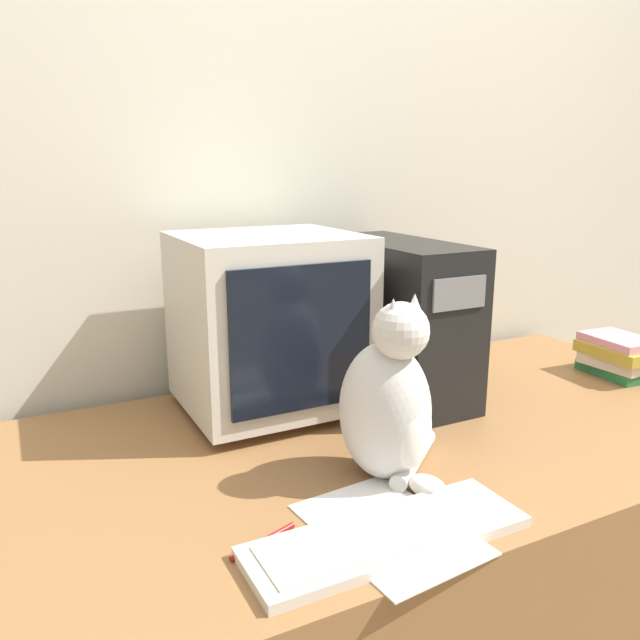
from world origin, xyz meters
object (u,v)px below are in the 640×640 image
computer_tower (398,319)px  book_stack (619,355)px  pen (263,541)px  cat (390,405)px  crt_monitor (269,322)px  keyboard (387,536)px

computer_tower → book_stack: (0.64, -0.17, -0.14)m
pen → cat: bearing=17.7°
crt_monitor → keyboard: 0.63m
crt_monitor → pen: 0.59m
crt_monitor → computer_tower: 0.34m
cat → book_stack: cat is taller
keyboard → book_stack: size_ratio=2.28×
crt_monitor → book_stack: crt_monitor is taller
cat → pen: 0.34m
cat → computer_tower: bearing=37.5°
computer_tower → cat: (-0.27, -0.38, -0.05)m
book_stack → pen: size_ratio=1.63×
computer_tower → keyboard: bearing=-124.9°
cat → book_stack: (0.91, 0.20, -0.09)m
crt_monitor → cat: 0.42m
cat → pen: bearing=-179.1°
crt_monitor → pen: bearing=-114.0°
crt_monitor → keyboard: size_ratio=0.91×
book_stack → pen: bearing=-166.1°
book_stack → pen: 1.24m
cat → pen: size_ratio=2.84×
pen → crt_monitor: bearing=66.0°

